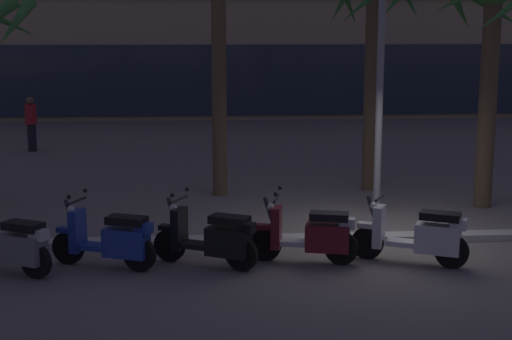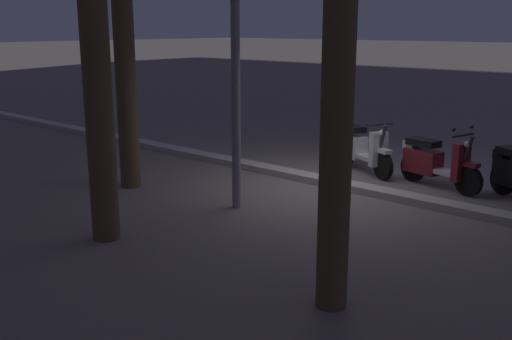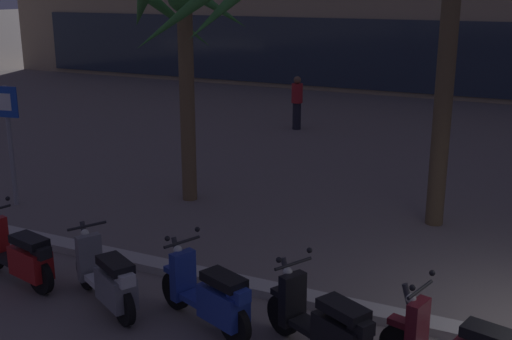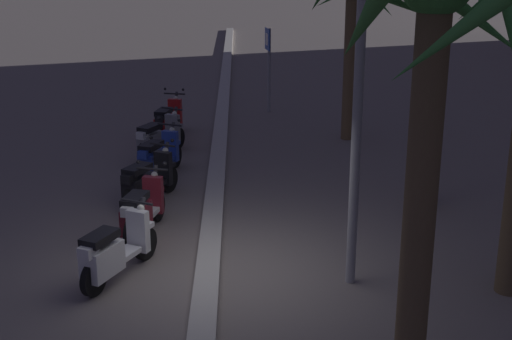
{
  "view_description": "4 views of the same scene",
  "coord_description": "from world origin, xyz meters",
  "views": [
    {
      "loc": [
        -3.07,
        -12.85,
        3.64
      ],
      "look_at": [
        -2.14,
        0.27,
        1.2
      ],
      "focal_mm": 53.74,
      "sensor_mm": 36.0,
      "label": 1
    },
    {
      "loc": [
        -5.87,
        8.48,
        2.81
      ],
      "look_at": [
        -0.94,
        2.95,
        1.01
      ],
      "focal_mm": 41.62,
      "sensor_mm": 36.0,
      "label": 2
    },
    {
      "loc": [
        -0.68,
        -7.85,
        4.23
      ],
      "look_at": [
        -5.35,
        1.66,
        1.23
      ],
      "focal_mm": 45.57,
      "sensor_mm": 36.0,
      "label": 3
    },
    {
      "loc": [
        9.96,
        0.31,
        4.82
      ],
      "look_at": [
        -1.02,
        0.56,
        1.28
      ],
      "focal_mm": 50.66,
      "sensor_mm": 36.0,
      "label": 4
    }
  ],
  "objects": [
    {
      "name": "pedestrian_strolling_near_curb",
      "position": [
        -8.18,
        10.28,
        0.85
      ],
      "size": [
        0.34,
        0.34,
        1.63
      ],
      "color": "black",
      "rests_on": "ground"
    },
    {
      "name": "scooter_red_tail_end",
      "position": [
        -7.65,
        -1.49,
        0.45
      ],
      "size": [
        1.78,
        0.7,
        1.17
      ],
      "color": "black",
      "rests_on": "ground"
    },
    {
      "name": "palm_tree_near_sign",
      "position": [
        -7.51,
        2.99,
        3.34
      ],
      "size": [
        2.45,
        2.51,
        4.4
      ],
      "color": "brown",
      "rests_on": "ground"
    },
    {
      "name": "crossing_sign",
      "position": [
        -10.47,
        1.14,
        1.5
      ],
      "size": [
        0.6,
        0.16,
        2.4
      ],
      "color": "#939399",
      "rests_on": "ground"
    },
    {
      "name": "scooter_grey_second_in_line",
      "position": [
        -5.99,
        -1.56,
        0.45
      ],
      "size": [
        1.65,
        0.98,
        1.04
      ],
      "color": "black",
      "rests_on": "ground"
    },
    {
      "name": "scooter_black_gap_after_mid",
      "position": [
        -2.93,
        -1.45,
        0.45
      ],
      "size": [
        1.62,
        0.94,
        1.17
      ],
      "color": "black",
      "rests_on": "ground"
    },
    {
      "name": "scooter_blue_far_back",
      "position": [
        -4.49,
        -1.4,
        0.45
      ],
      "size": [
        1.67,
        0.85,
        1.17
      ],
      "color": "black",
      "rests_on": "ground"
    }
  ]
}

